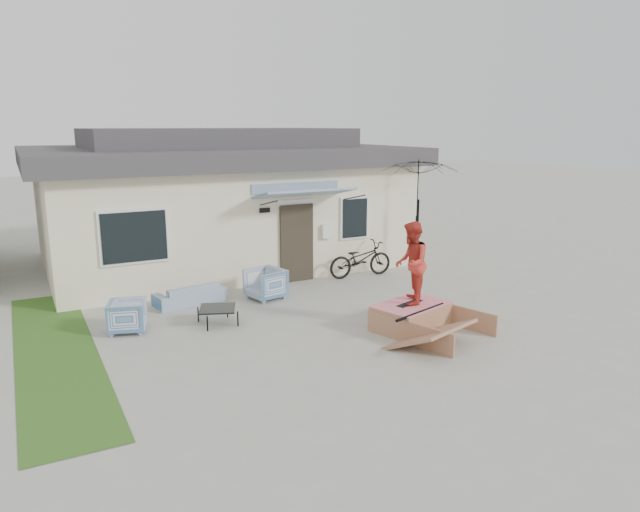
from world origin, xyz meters
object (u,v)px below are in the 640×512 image
skate_ramp (411,316)px  skater (411,262)px  armchair_right (265,282)px  patio_umbrella (418,212)px  coffee_table (218,316)px  bicycle (360,255)px  armchair_left (128,314)px  skateboard (410,303)px  loveseat (189,291)px

skate_ramp → skater: skater is taller
armchair_right → skater: skater is taller
patio_umbrella → skate_ramp: 5.11m
armchair_right → coffee_table: armchair_right is taller
armchair_right → bicycle: size_ratio=0.44×
bicycle → patio_umbrella: bearing=-96.3°
armchair_left → patio_umbrella: bearing=-63.9°
armchair_left → coffee_table: (1.77, -0.41, -0.19)m
armchair_left → armchair_right: (3.39, 0.84, 0.04)m
armchair_right → skater: bearing=15.8°
skate_ramp → skateboard: 0.28m
armchair_left → skater: (5.25, -2.48, 1.04)m
armchair_right → patio_umbrella: (4.90, 0.47, 1.33)m
skate_ramp → armchair_left: bearing=137.7°
coffee_table → skate_ramp: 4.09m
skateboard → loveseat: bearing=116.1°
armchair_left → skate_ramp: armchair_left is taller
armchair_right → bicycle: (3.17, 0.74, 0.19)m
armchair_right → patio_umbrella: 5.10m
armchair_left → armchair_right: bearing=-59.0°
patio_umbrella → bicycle: bearing=171.0°
skateboard → patio_umbrella: bearing=33.4°
coffee_table → patio_umbrella: patio_umbrella is taller
armchair_right → patio_umbrella: bearing=82.0°
loveseat → skate_ramp: (3.63, -3.81, -0.07)m
coffee_table → skate_ramp: bearing=-31.3°
loveseat → coffee_table: size_ratio=2.25×
patio_umbrella → armchair_right: bearing=-174.5°
loveseat → bicycle: size_ratio=0.87×
patio_umbrella → skater: size_ratio=1.30×
bicycle → skater: skater is taller
coffee_table → skater: skater is taller
bicycle → coffee_table: bearing=115.2°
bicycle → skater: bearing=164.8°
loveseat → bicycle: 4.94m
coffee_table → skater: size_ratio=0.43×
loveseat → patio_umbrella: 6.81m
skateboard → skater: size_ratio=0.42×
patio_umbrella → skate_ramp: (-3.03, -3.84, -1.49)m
armchair_left → skater: skater is taller
loveseat → armchair_right: size_ratio=2.00×
patio_umbrella → armchair_left: bearing=-171.1°
loveseat → armchair_right: (1.76, -0.44, 0.09)m
skate_ramp → skateboard: bearing=90.0°
armchair_left → skater: 5.90m
armchair_left → coffee_table: bearing=-85.9°
patio_umbrella → skate_ramp: patio_umbrella is taller
armchair_left → bicycle: bearing=-59.3°
bicycle → skateboard: 4.27m
bicycle → patio_umbrella: patio_umbrella is taller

